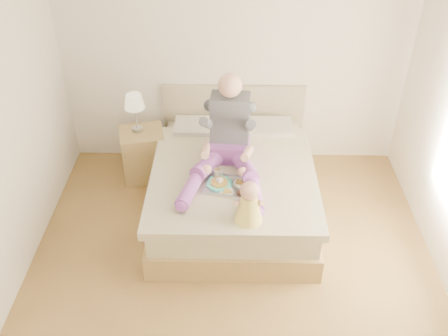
{
  "coord_description": "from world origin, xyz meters",
  "views": [
    {
      "loc": [
        -0.02,
        -3.22,
        3.69
      ],
      "look_at": [
        -0.09,
        0.7,
        0.8
      ],
      "focal_mm": 40.0,
      "sensor_mm": 36.0,
      "label": 1
    }
  ],
  "objects_px": {
    "bed": "(233,183)",
    "nightstand": "(144,154)",
    "adult": "(228,142)",
    "tray": "(228,184)",
    "baby": "(249,205)"
  },
  "relations": [
    {
      "from": "bed",
      "to": "nightstand",
      "type": "bearing_deg",
      "value": 152.29
    },
    {
      "from": "bed",
      "to": "adult",
      "type": "height_order",
      "value": "adult"
    },
    {
      "from": "bed",
      "to": "adult",
      "type": "distance_m",
      "value": 0.59
    },
    {
      "from": "bed",
      "to": "tray",
      "type": "height_order",
      "value": "bed"
    },
    {
      "from": "nightstand",
      "to": "bed",
      "type": "bearing_deg",
      "value": -40.53
    },
    {
      "from": "adult",
      "to": "baby",
      "type": "xyz_separation_m",
      "value": [
        0.2,
        -0.84,
        -0.12
      ]
    },
    {
      "from": "bed",
      "to": "nightstand",
      "type": "relative_size",
      "value": 3.56
    },
    {
      "from": "adult",
      "to": "tray",
      "type": "bearing_deg",
      "value": -84.04
    },
    {
      "from": "adult",
      "to": "baby",
      "type": "relative_size",
      "value": 2.87
    },
    {
      "from": "bed",
      "to": "nightstand",
      "type": "distance_m",
      "value": 1.21
    },
    {
      "from": "nightstand",
      "to": "tray",
      "type": "relative_size",
      "value": 1.22
    },
    {
      "from": "bed",
      "to": "baby",
      "type": "xyz_separation_m",
      "value": [
        0.14,
        -0.9,
        0.47
      ]
    },
    {
      "from": "nightstand",
      "to": "tray",
      "type": "xyz_separation_m",
      "value": [
        1.01,
        -0.99,
        0.33
      ]
    },
    {
      "from": "tray",
      "to": "baby",
      "type": "bearing_deg",
      "value": -54.13
    },
    {
      "from": "bed",
      "to": "tray",
      "type": "bearing_deg",
      "value": -97.2
    }
  ]
}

